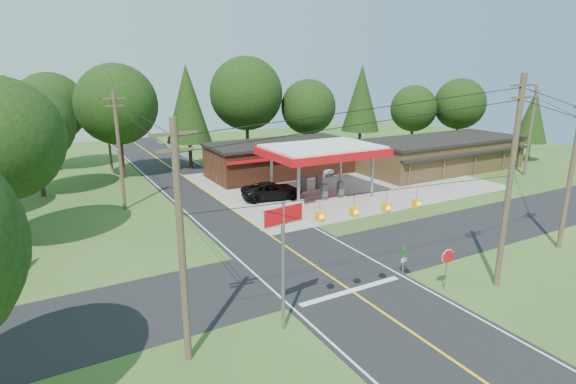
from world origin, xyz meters
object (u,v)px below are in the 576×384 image
gas_canopy (322,152)px  suv_car (272,191)px  big_stop_sign (283,238)px  sedan_car (317,168)px  octagonal_stop_sign (447,260)px

gas_canopy → suv_car: bearing=161.6°
gas_canopy → big_stop_sign: 22.81m
sedan_car → big_stop_sign: (-18.73, -26.01, 3.83)m
suv_car → sedan_car: (9.23, 6.50, -0.09)m
suv_car → sedan_car: suv_car is taller
sedan_car → octagonal_stop_sign: size_ratio=1.67×
sedan_car → octagonal_stop_sign: octagonal_stop_sign is taller
gas_canopy → octagonal_stop_sign: gas_canopy is taller
suv_car → sedan_car: 11.29m
sedan_car → suv_car: bearing=-169.1°
suv_car → big_stop_sign: bearing=164.6°
sedan_car → big_stop_sign: big_stop_sign is taller
gas_canopy → octagonal_stop_sign: size_ratio=4.38×
sedan_car → octagonal_stop_sign: (-9.23, -27.01, 1.11)m
octagonal_stop_sign → sedan_car: bearing=71.1°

